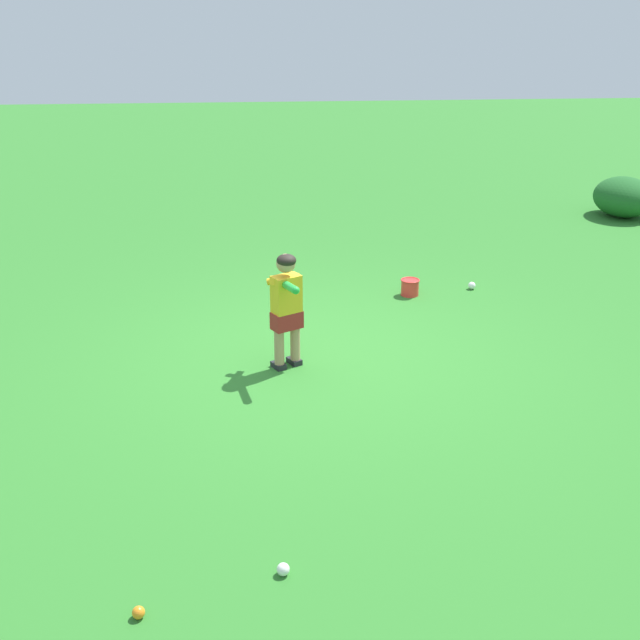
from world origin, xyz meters
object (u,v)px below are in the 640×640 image
object	(u,v)px
play_ball_center_lawn	(138,612)
toy_bucket	(410,287)
play_ball_near_batter	(283,569)
child_batter	(286,300)
play_ball_by_bucket	(472,286)

from	to	relation	value
play_ball_center_lawn	toy_bucket	size ratio (longest dim) A/B	0.33
play_ball_center_lawn	toy_bucket	xyz separation A→B (m)	(-4.92, 2.46, 0.06)
play_ball_near_batter	toy_bucket	bearing A→B (deg)	160.35
child_batter	play_ball_center_lawn	world-z (taller)	child_batter
play_ball_near_batter	play_ball_by_bucket	bearing A→B (deg)	153.15
play_ball_by_bucket	toy_bucket	world-z (taller)	toy_bucket
child_batter	play_ball_center_lawn	xyz separation A→B (m)	(3.13, -0.97, -0.61)
play_ball_near_batter	play_ball_center_lawn	bearing A→B (deg)	-70.68
child_batter	toy_bucket	distance (m)	2.39
play_ball_center_lawn	play_ball_near_batter	distance (m)	0.85
play_ball_by_bucket	play_ball_near_batter	distance (m)	5.34
toy_bucket	play_ball_by_bucket	bearing A→B (deg)	99.89
child_batter	toy_bucket	xyz separation A→B (m)	(-1.78, 1.49, -0.55)
child_batter	play_ball_near_batter	distance (m)	2.92
play_ball_by_bucket	play_ball_near_batter	world-z (taller)	play_ball_by_bucket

